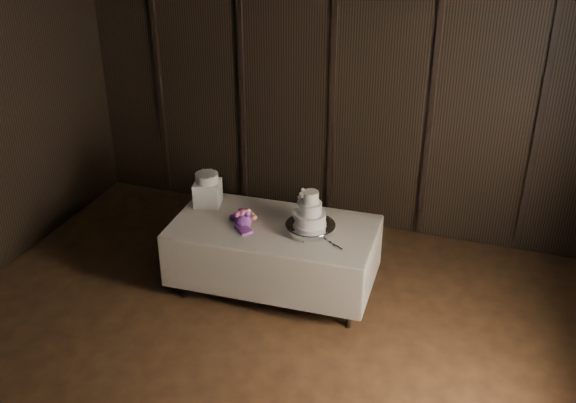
{
  "coord_description": "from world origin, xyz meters",
  "views": [
    {
      "loc": [
        1.93,
        -3.5,
        4.0
      ],
      "look_at": [
        0.05,
        1.84,
        1.05
      ],
      "focal_mm": 42.0,
      "sensor_mm": 36.0,
      "label": 1
    }
  ],
  "objects": [
    {
      "name": "cake_stand",
      "position": [
        0.28,
        1.83,
        0.81
      ],
      "size": [
        0.54,
        0.54,
        0.09
      ],
      "primitive_type": "cylinder",
      "rotation": [
        0.0,
        0.0,
        -0.12
      ],
      "color": "silver",
      "rests_on": "display_table"
    },
    {
      "name": "wedding_cake",
      "position": [
        0.25,
        1.81,
        0.99
      ],
      "size": [
        0.33,
        0.29,
        0.35
      ],
      "rotation": [
        0.0,
        0.0,
        0.16
      ],
      "color": "white",
      "rests_on": "cake_stand"
    },
    {
      "name": "cake_knife",
      "position": [
        0.47,
        1.74,
        0.77
      ],
      "size": [
        0.32,
        0.23,
        0.01
      ],
      "primitive_type": "cube",
      "rotation": [
        0.0,
        0.0,
        -0.61
      ],
      "color": "silver",
      "rests_on": "display_table"
    },
    {
      "name": "small_cake",
      "position": [
        -0.9,
        2.04,
        1.06
      ],
      "size": [
        0.29,
        0.29,
        0.09
      ],
      "primitive_type": "cylinder",
      "rotation": [
        0.0,
        0.0,
        -0.27
      ],
      "color": "white",
      "rests_on": "box_pedestal"
    },
    {
      "name": "display_table",
      "position": [
        -0.1,
        1.84,
        0.42
      ],
      "size": [
        2.04,
        1.14,
        0.76
      ],
      "rotation": [
        0.0,
        0.0,
        0.05
      ],
      "color": "beige",
      "rests_on": "ground"
    },
    {
      "name": "bouquet",
      "position": [
        -0.39,
        1.77,
        0.83
      ],
      "size": [
        0.51,
        0.52,
        0.2
      ],
      "primitive_type": null,
      "rotation": [
        0.0,
        0.0,
        -0.74
      ],
      "color": "pink",
      "rests_on": "display_table"
    },
    {
      "name": "box_pedestal",
      "position": [
        -0.9,
        2.04,
        0.89
      ],
      "size": [
        0.31,
        0.31,
        0.25
      ],
      "primitive_type": "cube",
      "rotation": [
        0.0,
        0.0,
        0.23
      ],
      "color": "white",
      "rests_on": "display_table"
    },
    {
      "name": "room",
      "position": [
        0.0,
        0.0,
        1.5
      ],
      "size": [
        6.08,
        7.08,
        3.08
      ],
      "color": "black",
      "rests_on": "ground"
    }
  ]
}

